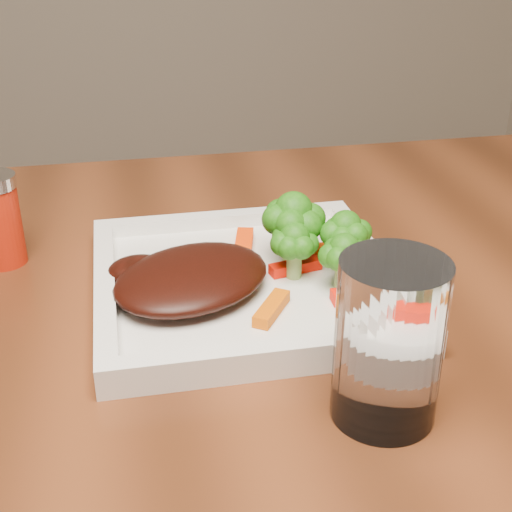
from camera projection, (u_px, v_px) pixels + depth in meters
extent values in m
cube|color=white|center=(245.00, 287.00, 0.66)|extent=(0.27, 0.27, 0.01)
ellipsoid|color=black|center=(192.00, 278.00, 0.63)|extent=(0.19, 0.18, 0.03)
cube|color=#FF1504|center=(367.00, 295.00, 0.62)|extent=(0.06, 0.02, 0.01)
cube|color=#E15C03|center=(272.00, 308.00, 0.60)|extent=(0.04, 0.05, 0.01)
cube|color=#FA3D04|center=(340.00, 249.00, 0.70)|extent=(0.06, 0.02, 0.01)
cube|color=#FF3B04|center=(244.00, 245.00, 0.71)|extent=(0.03, 0.06, 0.01)
cube|color=#FF1504|center=(295.00, 267.00, 0.67)|extent=(0.05, 0.02, 0.01)
cylinder|color=white|center=(389.00, 342.00, 0.48)|extent=(0.08, 0.08, 0.12)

